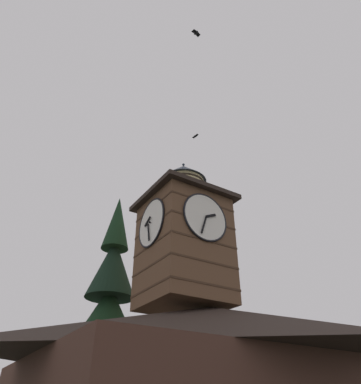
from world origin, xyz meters
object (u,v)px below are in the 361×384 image
at_px(clock_tower, 184,238).
at_px(pine_tree_behind, 106,334).
at_px(flying_bird_high, 195,136).
at_px(moon, 164,328).
at_px(flying_bird_low, 196,33).
at_px(building_main, 212,383).

xyz_separation_m(clock_tower, pine_tree_behind, (1.97, -4.65, -4.22)).
bearing_deg(flying_bird_high, pine_tree_behind, -45.44).
height_order(pine_tree_behind, moon, pine_tree_behind).
bearing_deg(pine_tree_behind, clock_tower, 112.95).
height_order(pine_tree_behind, flying_bird_low, flying_bird_low).
relative_size(building_main, moon, 7.46).
bearing_deg(flying_bird_low, clock_tower, -114.52).
height_order(moon, flying_bird_high, flying_bird_high).
xyz_separation_m(pine_tree_behind, flying_bird_low, (0.15, 9.29, 14.38)).
relative_size(building_main, flying_bird_high, 29.93).
relative_size(building_main, clock_tower, 1.82).
height_order(flying_bird_high, flying_bird_low, flying_bird_low).
xyz_separation_m(building_main, flying_bird_low, (2.95, 3.78, 16.89)).
xyz_separation_m(pine_tree_behind, moon, (-18.88, -26.76, 6.70)).
xyz_separation_m(pine_tree_behind, flying_bird_high, (-3.61, 3.67, 12.71)).
bearing_deg(pine_tree_behind, moon, -125.21).
distance_m(building_main, pine_tree_behind, 6.67).
xyz_separation_m(building_main, pine_tree_behind, (2.81, -5.51, 2.51)).
bearing_deg(building_main, flying_bird_high, -113.47).
distance_m(clock_tower, flying_bird_low, 11.36).
relative_size(moon, flying_bird_high, 4.01).
bearing_deg(building_main, clock_tower, -45.75).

